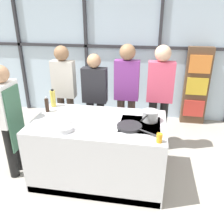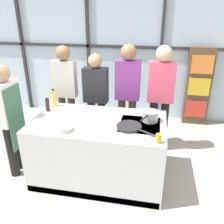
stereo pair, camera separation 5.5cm
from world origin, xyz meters
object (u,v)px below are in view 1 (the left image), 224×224
(mixing_bowl, at_px, (65,129))
(pepper_grinder, at_px, (47,105))
(frying_pan, at_px, (130,126))
(spectator_far_right, at_px, (160,93))
(spectator_center_left, at_px, (95,95))
(oil_bottle, at_px, (53,98))
(saucepan, at_px, (150,116))
(spectator_center_right, at_px, (127,90))
(white_plate, at_px, (65,120))
(juice_glass_near, at_px, (159,138))
(spectator_far_left, at_px, (64,88))
(chef, at_px, (9,116))

(mixing_bowl, xyz_separation_m, pepper_grinder, (-0.45, 0.52, 0.07))
(pepper_grinder, bearing_deg, mixing_bowl, -49.11)
(frying_pan, distance_m, mixing_bowl, 0.81)
(spectator_far_right, xyz_separation_m, frying_pan, (-0.37, -1.03, -0.12))
(spectator_center_left, xyz_separation_m, oil_bottle, (-0.52, -0.51, 0.10))
(spectator_center_left, bearing_deg, saucepan, 140.44)
(spectator_center_right, bearing_deg, oil_bottle, 25.89)
(white_plate, height_order, oil_bottle, oil_bottle)
(juice_glass_near, bearing_deg, frying_pan, 141.23)
(spectator_far_right, distance_m, white_plate, 1.59)
(oil_bottle, distance_m, juice_glass_near, 1.78)
(white_plate, bearing_deg, pepper_grinder, 144.56)
(spectator_far_right, bearing_deg, oil_bottle, 17.88)
(mixing_bowl, bearing_deg, pepper_grinder, 130.89)
(mixing_bowl, bearing_deg, spectator_center_right, 63.70)
(spectator_far_left, relative_size, oil_bottle, 6.30)
(spectator_far_left, distance_m, spectator_far_right, 1.61)
(chef, bearing_deg, spectator_center_right, 124.66)
(mixing_bowl, height_order, oil_bottle, oil_bottle)
(spectator_center_right, height_order, mixing_bowl, spectator_center_right)
(pepper_grinder, relative_size, juice_glass_near, 2.17)
(spectator_center_left, height_order, pepper_grinder, spectator_center_left)
(spectator_far_left, distance_m, oil_bottle, 0.51)
(chef, relative_size, juice_glass_near, 15.23)
(saucepan, distance_m, white_plate, 1.14)
(spectator_center_right, relative_size, juice_glass_near, 16.71)
(spectator_center_right, xyz_separation_m, pepper_grinder, (-1.07, -0.72, -0.05))
(white_plate, xyz_separation_m, oil_bottle, (-0.34, 0.46, 0.12))
(spectator_center_left, relative_size, saucepan, 4.20)
(white_plate, relative_size, mixing_bowl, 1.09)
(pepper_grinder, bearing_deg, saucepan, -2.32)
(spectator_far_left, height_order, frying_pan, spectator_far_left)
(frying_pan, distance_m, saucepan, 0.35)
(spectator_center_right, height_order, oil_bottle, spectator_center_right)
(spectator_far_left, xyz_separation_m, white_plate, (0.35, -0.97, -0.11))
(mixing_bowl, distance_m, oil_bottle, 0.86)
(chef, height_order, pepper_grinder, chef)
(spectator_center_right, height_order, white_plate, spectator_center_right)
(chef, relative_size, frying_pan, 3.13)
(frying_pan, xyz_separation_m, juice_glass_near, (0.36, -0.29, 0.03))
(white_plate, distance_m, mixing_bowl, 0.29)
(oil_bottle, relative_size, juice_glass_near, 2.58)
(spectator_far_right, bearing_deg, spectator_far_left, 0.00)
(spectator_far_right, bearing_deg, spectator_center_right, 0.00)
(spectator_far_left, xyz_separation_m, frying_pan, (1.24, -1.03, -0.10))
(spectator_center_left, height_order, spectator_center_right, spectator_center_right)
(juice_glass_near, bearing_deg, spectator_center_right, 111.69)
(chef, distance_m, spectator_center_right, 1.82)
(spectator_far_right, bearing_deg, frying_pan, 70.32)
(oil_bottle, relative_size, pepper_grinder, 1.19)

